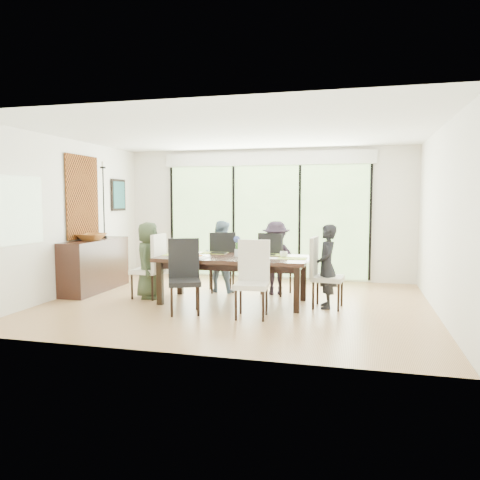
% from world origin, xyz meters
% --- Properties ---
extents(floor, '(6.00, 5.00, 0.01)m').
position_xyz_m(floor, '(0.00, 0.00, -0.01)').
color(floor, '#95633B').
rests_on(floor, ground).
extents(ceiling, '(6.00, 5.00, 0.01)m').
position_xyz_m(ceiling, '(0.00, 0.00, 2.71)').
color(ceiling, white).
rests_on(ceiling, wall_back).
extents(wall_back, '(6.00, 0.02, 2.70)m').
position_xyz_m(wall_back, '(0.00, 2.51, 1.35)').
color(wall_back, silver).
rests_on(wall_back, floor).
extents(wall_front, '(6.00, 0.02, 2.70)m').
position_xyz_m(wall_front, '(0.00, -2.51, 1.35)').
color(wall_front, silver).
rests_on(wall_front, floor).
extents(wall_left, '(0.02, 5.00, 2.70)m').
position_xyz_m(wall_left, '(-3.01, 0.00, 1.35)').
color(wall_left, silver).
rests_on(wall_left, floor).
extents(wall_right, '(0.02, 5.00, 2.70)m').
position_xyz_m(wall_right, '(3.01, 0.00, 1.35)').
color(wall_right, silver).
rests_on(wall_right, floor).
extents(glass_doors, '(4.20, 0.02, 2.30)m').
position_xyz_m(glass_doors, '(0.00, 2.47, 1.20)').
color(glass_doors, '#598C3F').
rests_on(glass_doors, wall_back).
extents(blinds_header, '(4.40, 0.06, 0.28)m').
position_xyz_m(blinds_header, '(0.00, 2.46, 2.50)').
color(blinds_header, white).
rests_on(blinds_header, wall_back).
extents(mullion_a, '(0.05, 0.04, 2.30)m').
position_xyz_m(mullion_a, '(-2.10, 2.46, 1.20)').
color(mullion_a, black).
rests_on(mullion_a, wall_back).
extents(mullion_b, '(0.05, 0.04, 2.30)m').
position_xyz_m(mullion_b, '(-0.70, 2.46, 1.20)').
color(mullion_b, black).
rests_on(mullion_b, wall_back).
extents(mullion_c, '(0.05, 0.04, 2.30)m').
position_xyz_m(mullion_c, '(0.70, 2.46, 1.20)').
color(mullion_c, black).
rests_on(mullion_c, wall_back).
extents(mullion_d, '(0.05, 0.04, 2.30)m').
position_xyz_m(mullion_d, '(2.10, 2.46, 1.20)').
color(mullion_d, black).
rests_on(mullion_d, wall_back).
extents(side_window, '(0.02, 0.90, 1.00)m').
position_xyz_m(side_window, '(-2.97, -1.20, 1.50)').
color(side_window, '#8CAD7F').
rests_on(side_window, wall_left).
extents(deck, '(6.00, 1.80, 0.10)m').
position_xyz_m(deck, '(0.00, 3.40, -0.05)').
color(deck, brown).
rests_on(deck, ground).
extents(rail_top, '(6.00, 0.08, 0.06)m').
position_xyz_m(rail_top, '(0.00, 4.20, 0.55)').
color(rail_top, brown).
rests_on(rail_top, deck).
extents(foliage_left, '(3.20, 3.20, 3.20)m').
position_xyz_m(foliage_left, '(-1.80, 5.20, 1.44)').
color(foliage_left, '#14380F').
rests_on(foliage_left, ground).
extents(foliage_mid, '(4.00, 4.00, 4.00)m').
position_xyz_m(foliage_mid, '(0.40, 5.80, 1.80)').
color(foliage_mid, '#14380F').
rests_on(foliage_mid, ground).
extents(foliage_right, '(2.80, 2.80, 2.80)m').
position_xyz_m(foliage_right, '(2.20, 5.00, 1.26)').
color(foliage_right, '#14380F').
rests_on(foliage_right, ground).
extents(foliage_far, '(3.60, 3.60, 3.60)m').
position_xyz_m(foliage_far, '(-0.60, 6.50, 1.62)').
color(foliage_far, '#14380F').
rests_on(foliage_far, ground).
extents(table_top, '(2.39, 1.09, 0.06)m').
position_xyz_m(table_top, '(-0.07, 0.07, 0.72)').
color(table_top, black).
rests_on(table_top, floor).
extents(table_apron, '(2.19, 0.90, 0.10)m').
position_xyz_m(table_apron, '(-0.07, 0.07, 0.63)').
color(table_apron, black).
rests_on(table_apron, floor).
extents(table_leg_fl, '(0.09, 0.09, 0.69)m').
position_xyz_m(table_leg_fl, '(-1.15, -0.36, 0.34)').
color(table_leg_fl, black).
rests_on(table_leg_fl, floor).
extents(table_leg_fr, '(0.09, 0.09, 0.69)m').
position_xyz_m(table_leg_fr, '(1.01, -0.36, 0.34)').
color(table_leg_fr, black).
rests_on(table_leg_fr, floor).
extents(table_leg_bl, '(0.09, 0.09, 0.69)m').
position_xyz_m(table_leg_bl, '(-1.15, 0.50, 0.34)').
color(table_leg_bl, black).
rests_on(table_leg_bl, floor).
extents(table_leg_br, '(0.09, 0.09, 0.69)m').
position_xyz_m(table_leg_br, '(1.01, 0.50, 0.34)').
color(table_leg_br, black).
rests_on(table_leg_br, floor).
extents(chair_left_end, '(0.48, 0.48, 1.09)m').
position_xyz_m(chair_left_end, '(-1.57, 0.07, 0.55)').
color(chair_left_end, white).
rests_on(chair_left_end, floor).
extents(chair_right_end, '(0.50, 0.50, 1.09)m').
position_xyz_m(chair_right_end, '(1.43, 0.07, 0.55)').
color(chair_right_end, beige).
rests_on(chair_right_end, floor).
extents(chair_far_left, '(0.60, 0.60, 1.09)m').
position_xyz_m(chair_far_left, '(-0.52, 0.92, 0.55)').
color(chair_far_left, black).
rests_on(chair_far_left, floor).
extents(chair_far_right, '(0.57, 0.57, 1.09)m').
position_xyz_m(chair_far_right, '(0.48, 0.92, 0.55)').
color(chair_far_right, black).
rests_on(chair_far_right, floor).
extents(chair_near_left, '(0.60, 0.60, 1.09)m').
position_xyz_m(chair_near_left, '(-0.57, -0.80, 0.55)').
color(chair_near_left, black).
rests_on(chair_near_left, floor).
extents(chair_near_right, '(0.49, 0.49, 1.09)m').
position_xyz_m(chair_near_right, '(0.43, -0.80, 0.55)').
color(chair_near_right, silver).
rests_on(chair_near_right, floor).
extents(person_left_end, '(0.46, 0.65, 1.28)m').
position_xyz_m(person_left_end, '(-1.55, 0.07, 0.64)').
color(person_left_end, '#38452E').
rests_on(person_left_end, floor).
extents(person_right_end, '(0.47, 0.65, 1.28)m').
position_xyz_m(person_right_end, '(1.41, 0.07, 0.64)').
color(person_right_end, black).
rests_on(person_right_end, floor).
extents(person_far_left, '(0.65, 0.47, 1.28)m').
position_xyz_m(person_far_left, '(-0.52, 0.90, 0.64)').
color(person_far_left, '#7F9DB7').
rests_on(person_far_left, floor).
extents(person_far_right, '(0.67, 0.50, 1.28)m').
position_xyz_m(person_far_right, '(0.48, 0.90, 0.64)').
color(person_far_right, '#291E2E').
rests_on(person_far_right, floor).
extents(placemat_left, '(0.44, 0.32, 0.01)m').
position_xyz_m(placemat_left, '(-1.02, 0.07, 0.75)').
color(placemat_left, '#94A73B').
rests_on(placemat_left, table_top).
extents(placemat_right, '(0.44, 0.32, 0.01)m').
position_xyz_m(placemat_right, '(0.88, 0.07, 0.75)').
color(placemat_right, '#A0BB43').
rests_on(placemat_right, table_top).
extents(placemat_far_l, '(0.44, 0.32, 0.01)m').
position_xyz_m(placemat_far_l, '(-0.52, 0.47, 0.75)').
color(placemat_far_l, '#A4BC43').
rests_on(placemat_far_l, table_top).
extents(placemat_far_r, '(0.44, 0.32, 0.01)m').
position_xyz_m(placemat_far_r, '(0.48, 0.47, 0.75)').
color(placemat_far_r, '#97B641').
rests_on(placemat_far_r, table_top).
extents(placemat_paper, '(0.44, 0.32, 0.01)m').
position_xyz_m(placemat_paper, '(-0.62, -0.23, 0.75)').
color(placemat_paper, white).
rests_on(placemat_paper, table_top).
extents(tablet_far_l, '(0.26, 0.18, 0.01)m').
position_xyz_m(tablet_far_l, '(-0.42, 0.42, 0.76)').
color(tablet_far_l, black).
rests_on(tablet_far_l, table_top).
extents(tablet_far_r, '(0.24, 0.17, 0.01)m').
position_xyz_m(tablet_far_r, '(0.43, 0.42, 0.76)').
color(tablet_far_r, black).
rests_on(tablet_far_r, table_top).
extents(papers, '(0.30, 0.22, 0.00)m').
position_xyz_m(papers, '(0.63, 0.02, 0.75)').
color(papers, white).
rests_on(papers, table_top).
extents(platter_base, '(0.26, 0.26, 0.02)m').
position_xyz_m(platter_base, '(-0.62, -0.23, 0.76)').
color(platter_base, white).
rests_on(platter_base, table_top).
extents(platter_snacks, '(0.20, 0.20, 0.01)m').
position_xyz_m(platter_snacks, '(-0.62, -0.23, 0.78)').
color(platter_snacks, orange).
rests_on(platter_snacks, table_top).
extents(vase, '(0.08, 0.08, 0.12)m').
position_xyz_m(vase, '(-0.02, 0.12, 0.81)').
color(vase, silver).
rests_on(vase, table_top).
extents(hyacinth_stems, '(0.04, 0.04, 0.16)m').
position_xyz_m(hyacinth_stems, '(-0.02, 0.12, 0.92)').
color(hyacinth_stems, '#337226').
rests_on(hyacinth_stems, table_top).
extents(hyacinth_blooms, '(0.11, 0.11, 0.11)m').
position_xyz_m(hyacinth_blooms, '(-0.02, 0.12, 1.02)').
color(hyacinth_blooms, '#4659B0').
rests_on(hyacinth_blooms, table_top).
extents(laptop, '(0.38, 0.39, 0.03)m').
position_xyz_m(laptop, '(-0.92, -0.03, 0.76)').
color(laptop, silver).
rests_on(laptop, table_top).
extents(cup_a, '(0.17, 0.17, 0.10)m').
position_xyz_m(cup_a, '(-0.77, 0.22, 0.79)').
color(cup_a, white).
rests_on(cup_a, table_top).
extents(cup_b, '(0.14, 0.14, 0.09)m').
position_xyz_m(cup_b, '(0.08, -0.03, 0.79)').
color(cup_b, white).
rests_on(cup_b, table_top).
extents(cup_c, '(0.15, 0.15, 0.10)m').
position_xyz_m(cup_c, '(0.73, 0.17, 0.79)').
color(cup_c, white).
rests_on(cup_c, table_top).
extents(book, '(0.18, 0.24, 0.02)m').
position_xyz_m(book, '(0.18, 0.12, 0.75)').
color(book, white).
rests_on(book, table_top).
extents(sideboard, '(0.47, 1.66, 0.93)m').
position_xyz_m(sideboard, '(-2.76, 0.41, 0.47)').
color(sideboard, black).
rests_on(sideboard, floor).
extents(bowl, '(0.49, 0.49, 0.12)m').
position_xyz_m(bowl, '(-2.76, 0.31, 0.99)').
color(bowl, brown).
rests_on(bowl, sideboard).
extents(candlestick_base, '(0.10, 0.10, 0.04)m').
position_xyz_m(candlestick_base, '(-2.76, 0.76, 0.95)').
color(candlestick_base, black).
rests_on(candlestick_base, sideboard).
extents(candlestick_shaft, '(0.02, 0.02, 1.30)m').
position_xyz_m(candlestick_shaft, '(-2.76, 0.76, 1.61)').
color(candlestick_shaft, black).
rests_on(candlestick_shaft, sideboard).
extents(candlestick_pan, '(0.10, 0.10, 0.03)m').
position_xyz_m(candlestick_pan, '(-2.76, 0.76, 2.25)').
color(candlestick_pan, black).
rests_on(candlestick_pan, sideboard).
extents(candle, '(0.04, 0.04, 0.10)m').
position_xyz_m(candle, '(-2.76, 0.76, 2.31)').
color(candle, silver).
rests_on(candle, sideboard).
extents(tapestry, '(0.02, 1.00, 1.50)m').
position_xyz_m(tapestry, '(-2.97, 0.40, 1.70)').
color(tapestry, brown).
rests_on(tapestry, wall_left).
extents(art_frame, '(0.03, 0.55, 0.65)m').
position_xyz_m(art_frame, '(-2.97, 1.70, 1.75)').
color(art_frame, black).
rests_on(art_frame, wall_left).
extents(art_canvas, '(0.01, 0.45, 0.55)m').
position_xyz_m(art_canvas, '(-2.95, 1.70, 1.75)').
color(art_canvas, '#18494E').
rests_on(art_canvas, wall_left).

